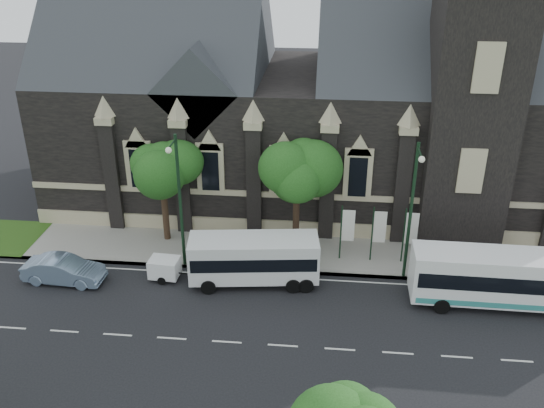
# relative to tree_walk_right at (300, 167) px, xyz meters

# --- Properties ---
(ground) EXTENTS (160.00, 160.00, 0.00)m
(ground) POSITION_rel_tree_walk_right_xyz_m (-3.21, -10.71, -5.82)
(ground) COLOR black
(ground) RESTS_ON ground
(sidewalk) EXTENTS (80.00, 5.00, 0.15)m
(sidewalk) POSITION_rel_tree_walk_right_xyz_m (-3.21, -1.21, -5.74)
(sidewalk) COLOR gray
(sidewalk) RESTS_ON ground
(museum) EXTENTS (40.00, 17.70, 29.90)m
(museum) POSITION_rel_tree_walk_right_xyz_m (1.90, 8.07, 2.35)
(museum) COLOR black
(museum) RESTS_ON ground
(tree_walk_right) EXTENTS (4.08, 4.08, 7.80)m
(tree_walk_right) POSITION_rel_tree_walk_right_xyz_m (0.00, 0.00, 0.00)
(tree_walk_right) COLOR black
(tree_walk_right) RESTS_ON ground
(tree_walk_left) EXTENTS (3.91, 3.91, 7.64)m
(tree_walk_left) POSITION_rel_tree_walk_right_xyz_m (-9.01, -0.01, -0.08)
(tree_walk_left) COLOR black
(tree_walk_left) RESTS_ON ground
(street_lamp_near) EXTENTS (0.36, 1.88, 9.00)m
(street_lamp_near) POSITION_rel_tree_walk_right_xyz_m (6.79, -3.62, -0.71)
(street_lamp_near) COLOR black
(street_lamp_near) RESTS_ON ground
(street_lamp_mid) EXTENTS (0.36, 1.88, 9.00)m
(street_lamp_mid) POSITION_rel_tree_walk_right_xyz_m (-7.21, -3.62, -0.71)
(street_lamp_mid) COLOR black
(street_lamp_mid) RESTS_ON ground
(banner_flag_left) EXTENTS (0.90, 0.10, 4.00)m
(banner_flag_left) POSITION_rel_tree_walk_right_xyz_m (3.08, -1.71, -3.43)
(banner_flag_left) COLOR black
(banner_flag_left) RESTS_ON ground
(banner_flag_center) EXTENTS (0.90, 0.10, 4.00)m
(banner_flag_center) POSITION_rel_tree_walk_right_xyz_m (5.08, -1.71, -3.43)
(banner_flag_center) COLOR black
(banner_flag_center) RESTS_ON ground
(banner_flag_right) EXTENTS (0.90, 0.10, 4.00)m
(banner_flag_right) POSITION_rel_tree_walk_right_xyz_m (7.08, -1.71, -3.43)
(banner_flag_right) COLOR black
(banner_flag_right) RESTS_ON ground
(tour_coach) EXTENTS (11.61, 2.82, 3.38)m
(tour_coach) POSITION_rel_tree_walk_right_xyz_m (12.65, -5.81, -3.98)
(tour_coach) COLOR white
(tour_coach) RESTS_ON ground
(shuttle_bus) EXTENTS (8.07, 3.55, 3.02)m
(shuttle_bus) POSITION_rel_tree_walk_right_xyz_m (-2.47, -4.81, -4.08)
(shuttle_bus) COLOR white
(shuttle_bus) RESTS_ON ground
(box_trailer) EXTENTS (2.65, 1.56, 1.40)m
(box_trailer) POSITION_rel_tree_walk_right_xyz_m (-8.08, -5.02, -5.02)
(box_trailer) COLOR white
(box_trailer) RESTS_ON ground
(sedan) EXTENTS (5.08, 2.00, 1.65)m
(sedan) POSITION_rel_tree_walk_right_xyz_m (-14.18, -5.96, -4.99)
(sedan) COLOR #7A92B0
(sedan) RESTS_ON ground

